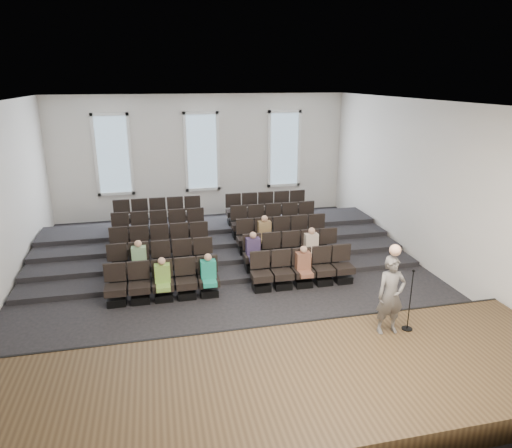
# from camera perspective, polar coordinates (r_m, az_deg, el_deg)

# --- Properties ---
(ground) EXTENTS (14.00, 14.00, 0.00)m
(ground) POSITION_cam_1_polar(r_m,az_deg,el_deg) (13.16, -3.02, -7.41)
(ground) COLOR black
(ground) RESTS_ON ground
(ceiling) EXTENTS (12.00, 14.00, 0.02)m
(ceiling) POSITION_cam_1_polar(r_m,az_deg,el_deg) (11.92, -3.43, 14.94)
(ceiling) COLOR white
(ceiling) RESTS_ON ground
(wall_back) EXTENTS (12.00, 0.04, 5.00)m
(wall_back) POSITION_cam_1_polar(r_m,az_deg,el_deg) (19.12, -6.78, 8.37)
(wall_back) COLOR silver
(wall_back) RESTS_ON ground
(wall_front) EXTENTS (12.00, 0.04, 5.00)m
(wall_front) POSITION_cam_1_polar(r_m,az_deg,el_deg) (5.98, 8.48, -13.70)
(wall_front) COLOR silver
(wall_front) RESTS_ON ground
(wall_right) EXTENTS (0.04, 14.00, 5.00)m
(wall_right) POSITION_cam_1_polar(r_m,az_deg,el_deg) (14.52, 20.98, 4.30)
(wall_right) COLOR silver
(wall_right) RESTS_ON ground
(stage) EXTENTS (11.80, 3.60, 0.50)m
(stage) POSITION_cam_1_polar(r_m,az_deg,el_deg) (8.75, 3.02, -19.93)
(stage) COLOR #47351E
(stage) RESTS_ON ground
(stage_lip) EXTENTS (11.80, 0.06, 0.52)m
(stage_lip) POSITION_cam_1_polar(r_m,az_deg,el_deg) (10.16, 0.26, -13.98)
(stage_lip) COLOR black
(stage_lip) RESTS_ON ground
(risers) EXTENTS (11.80, 4.80, 0.60)m
(risers) POSITION_cam_1_polar(r_m,az_deg,el_deg) (15.98, -4.98, -2.01)
(risers) COLOR black
(risers) RESTS_ON ground
(seating_rows) EXTENTS (6.80, 4.70, 1.67)m
(seating_rows) POSITION_cam_1_polar(r_m,az_deg,el_deg) (14.30, -4.12, -2.35)
(seating_rows) COLOR black
(seating_rows) RESTS_ON ground
(windows) EXTENTS (8.44, 0.10, 3.24)m
(windows) POSITION_cam_1_polar(r_m,az_deg,el_deg) (19.02, -6.78, 8.93)
(windows) COLOR white
(windows) RESTS_ON wall_back
(audience) EXTENTS (5.45, 2.64, 1.10)m
(audience) POSITION_cam_1_polar(r_m,az_deg,el_deg) (13.01, -2.37, -3.92)
(audience) COLOR #7FAF46
(audience) RESTS_ON seating_rows
(speaker) EXTENTS (0.62, 0.42, 1.69)m
(speaker) POSITION_cam_1_polar(r_m,az_deg,el_deg) (9.87, 16.49, -8.54)
(speaker) COLOR #555250
(speaker) RESTS_ON stage
(mic_stand) EXTENTS (0.23, 0.23, 1.38)m
(mic_stand) POSITION_cam_1_polar(r_m,az_deg,el_deg) (10.28, 18.57, -10.36)
(mic_stand) COLOR black
(mic_stand) RESTS_ON stage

